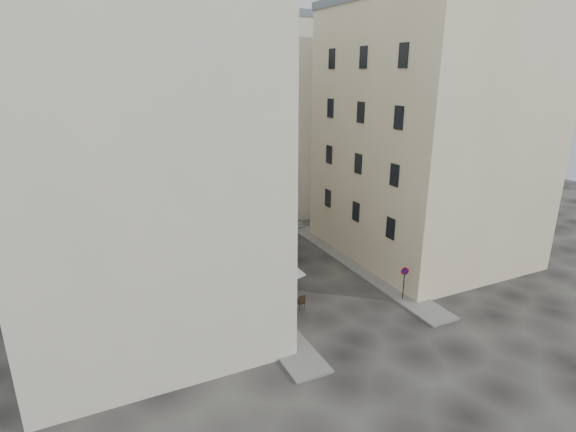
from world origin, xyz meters
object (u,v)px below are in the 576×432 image
bistro_table_b (293,304)px  pedestrian (277,289)px  bistro_table_a (285,313)px  no_parking_sign (404,277)px

bistro_table_b → pedestrian: 1.50m
pedestrian → bistro_table_a: bearing=34.4°
bistro_table_a → bistro_table_b: bistro_table_b is taller
bistro_table_b → pedestrian: size_ratio=0.73×
no_parking_sign → bistro_table_a: bearing=-170.3°
bistro_table_b → pedestrian: (-0.45, 1.35, 0.46)m
bistro_table_a → bistro_table_b: 1.09m
bistro_table_a → pedestrian: 2.13m
no_parking_sign → pedestrian: (-7.22, 3.09, -0.63)m
pedestrian → bistro_table_b: bearing=64.0°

